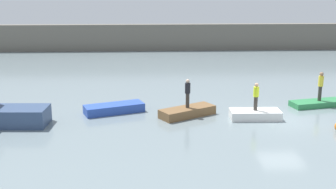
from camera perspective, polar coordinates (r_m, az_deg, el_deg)
ground_plane at (r=25.18m, az=15.29°, el=-3.35°), size 120.00×120.00×0.00m
embankment_wall at (r=51.58m, az=5.86°, el=7.72°), size 80.00×1.20×3.11m
rowboat_blue at (r=25.87m, az=-7.27°, el=-1.87°), size 3.77×2.39×0.52m
rowboat_brown at (r=24.99m, az=2.63°, el=-2.35°), size 3.53×2.75×0.52m
rowboat_white at (r=24.97m, az=11.64°, el=-2.66°), size 2.91×1.38×0.52m
rowboat_green at (r=28.78m, az=19.66°, el=-1.12°), size 3.87×1.94×0.36m
person_hiviz_shirt at (r=24.67m, az=11.78°, el=-0.10°), size 0.32×0.32×1.61m
person_yellow_shirt at (r=28.49m, az=19.87°, el=1.26°), size 0.32×0.32×1.85m
person_dark_shirt at (r=24.67m, az=2.66°, el=0.34°), size 0.32×0.32×1.71m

